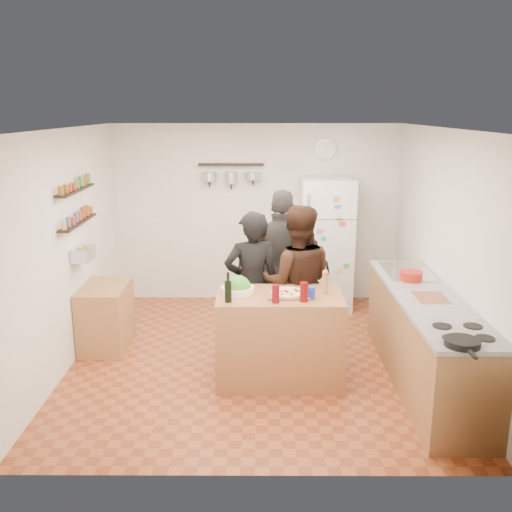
{
  "coord_description": "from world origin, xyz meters",
  "views": [
    {
      "loc": [
        0.03,
        -5.86,
        2.7
      ],
      "look_at": [
        0.0,
        0.1,
        1.15
      ],
      "focal_mm": 40.0,
      "sensor_mm": 36.0,
      "label": 1
    }
  ],
  "objects_px": {
    "prep_island": "(279,337)",
    "person_left": "(252,286)",
    "pepper_mill": "(325,284)",
    "counter_run": "(426,340)",
    "side_table": "(106,316)",
    "fridge": "(326,244)",
    "person_center": "(297,283)",
    "red_bowl": "(411,276)",
    "wall_clock": "(326,149)",
    "salt_canister": "(311,293)",
    "person_back": "(283,268)",
    "skillet": "(462,342)",
    "salad_bowl": "(238,290)",
    "wine_bottle": "(228,292)"
  },
  "relations": [
    {
      "from": "prep_island",
      "to": "person_left",
      "type": "xyz_separation_m",
      "value": [
        -0.28,
        0.53,
        0.37
      ]
    },
    {
      "from": "pepper_mill",
      "to": "counter_run",
      "type": "distance_m",
      "value": 1.16
    },
    {
      "from": "side_table",
      "to": "prep_island",
      "type": "bearing_deg",
      "value": -23.03
    },
    {
      "from": "prep_island",
      "to": "counter_run",
      "type": "xyz_separation_m",
      "value": [
        1.46,
        -0.05,
        -0.01
      ]
    },
    {
      "from": "pepper_mill",
      "to": "fridge",
      "type": "relative_size",
      "value": 0.11
    },
    {
      "from": "person_center",
      "to": "red_bowl",
      "type": "relative_size",
      "value": 7.16
    },
    {
      "from": "fridge",
      "to": "wall_clock",
      "type": "distance_m",
      "value": 1.29
    },
    {
      "from": "pepper_mill",
      "to": "counter_run",
      "type": "relative_size",
      "value": 0.07
    },
    {
      "from": "salt_canister",
      "to": "person_back",
      "type": "height_order",
      "value": "person_back"
    },
    {
      "from": "prep_island",
      "to": "person_back",
      "type": "xyz_separation_m",
      "value": [
        0.07,
        0.97,
        0.45
      ]
    },
    {
      "from": "side_table",
      "to": "counter_run",
      "type": "bearing_deg",
      "value": -14.56
    },
    {
      "from": "person_left",
      "to": "wall_clock",
      "type": "bearing_deg",
      "value": -127.51
    },
    {
      "from": "skillet",
      "to": "wall_clock",
      "type": "relative_size",
      "value": 0.92
    },
    {
      "from": "fridge",
      "to": "side_table",
      "type": "height_order",
      "value": "fridge"
    },
    {
      "from": "prep_island",
      "to": "person_left",
      "type": "bearing_deg",
      "value": 117.94
    },
    {
      "from": "salad_bowl",
      "to": "skillet",
      "type": "distance_m",
      "value": 2.22
    },
    {
      "from": "person_back",
      "to": "wall_clock",
      "type": "relative_size",
      "value": 6.06
    },
    {
      "from": "salad_bowl",
      "to": "wine_bottle",
      "type": "height_order",
      "value": "wine_bottle"
    },
    {
      "from": "wine_bottle",
      "to": "person_center",
      "type": "height_order",
      "value": "person_center"
    },
    {
      "from": "wine_bottle",
      "to": "person_left",
      "type": "xyz_separation_m",
      "value": [
        0.22,
        0.75,
        -0.18
      ]
    },
    {
      "from": "salt_canister",
      "to": "fridge",
      "type": "xyz_separation_m",
      "value": [
        0.41,
        2.37,
        -0.07
      ]
    },
    {
      "from": "salad_bowl",
      "to": "person_center",
      "type": "distance_m",
      "value": 0.8
    },
    {
      "from": "prep_island",
      "to": "person_center",
      "type": "bearing_deg",
      "value": 69.89
    },
    {
      "from": "pepper_mill",
      "to": "person_center",
      "type": "bearing_deg",
      "value": 116.24
    },
    {
      "from": "salt_canister",
      "to": "fridge",
      "type": "distance_m",
      "value": 2.4
    },
    {
      "from": "prep_island",
      "to": "skillet",
      "type": "xyz_separation_m",
      "value": [
        1.36,
        -1.27,
        0.49
      ]
    },
    {
      "from": "prep_island",
      "to": "wall_clock",
      "type": "height_order",
      "value": "wall_clock"
    },
    {
      "from": "wine_bottle",
      "to": "fridge",
      "type": "bearing_deg",
      "value": 63.86
    },
    {
      "from": "salad_bowl",
      "to": "red_bowl",
      "type": "bearing_deg",
      "value": 12.46
    },
    {
      "from": "person_left",
      "to": "red_bowl",
      "type": "distance_m",
      "value": 1.7
    },
    {
      "from": "fridge",
      "to": "side_table",
      "type": "bearing_deg",
      "value": -152.4
    },
    {
      "from": "salad_bowl",
      "to": "side_table",
      "type": "height_order",
      "value": "salad_bowl"
    },
    {
      "from": "prep_island",
      "to": "red_bowl",
      "type": "relative_size",
      "value": 5.22
    },
    {
      "from": "person_left",
      "to": "salt_canister",
      "type": "bearing_deg",
      "value": 120.15
    },
    {
      "from": "wine_bottle",
      "to": "salt_canister",
      "type": "relative_size",
      "value": 1.77
    },
    {
      "from": "person_back",
      "to": "wall_clock",
      "type": "xyz_separation_m",
      "value": [
        0.64,
        1.61,
        1.24
      ]
    },
    {
      "from": "wall_clock",
      "to": "counter_run",
      "type": "bearing_deg",
      "value": -74.08
    },
    {
      "from": "person_left",
      "to": "person_center",
      "type": "distance_m",
      "value": 0.49
    },
    {
      "from": "skillet",
      "to": "wine_bottle",
      "type": "bearing_deg",
      "value": 150.58
    },
    {
      "from": "salad_bowl",
      "to": "prep_island",
      "type": "bearing_deg",
      "value": -6.79
    },
    {
      "from": "salt_canister",
      "to": "counter_run",
      "type": "bearing_deg",
      "value": 3.33
    },
    {
      "from": "salt_canister",
      "to": "person_left",
      "type": "bearing_deg",
      "value": 131.76
    },
    {
      "from": "person_center",
      "to": "pepper_mill",
      "type": "bearing_deg",
      "value": 117.63
    },
    {
      "from": "person_back",
      "to": "side_table",
      "type": "distance_m",
      "value": 2.13
    },
    {
      "from": "salad_bowl",
      "to": "salt_canister",
      "type": "bearing_deg",
      "value": -13.28
    },
    {
      "from": "prep_island",
      "to": "red_bowl",
      "type": "height_order",
      "value": "red_bowl"
    },
    {
      "from": "skillet",
      "to": "fridge",
      "type": "relative_size",
      "value": 0.15
    },
    {
      "from": "pepper_mill",
      "to": "red_bowl",
      "type": "bearing_deg",
      "value": 22.84
    },
    {
      "from": "prep_island",
      "to": "counter_run",
      "type": "bearing_deg",
      "value": -2.06
    },
    {
      "from": "red_bowl",
      "to": "side_table",
      "type": "relative_size",
      "value": 0.3
    }
  ]
}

